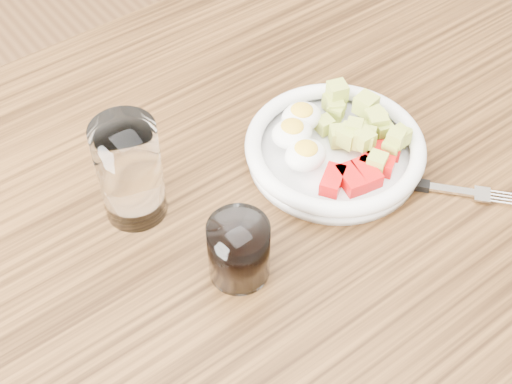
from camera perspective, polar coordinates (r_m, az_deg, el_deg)
The scene contains 5 objects.
dining_table at distance 0.95m, azimuth 0.85°, elevation -5.27°, with size 1.50×0.90×0.77m.
bowl at distance 0.91m, azimuth 6.31°, elevation 3.68°, with size 0.23×0.23×0.06m.
fork at distance 0.91m, azimuth 12.32°, elevation 0.64°, with size 0.15×0.17×0.01m.
water_glass at distance 0.83m, azimuth -10.06°, elevation 1.65°, with size 0.08×0.08×0.13m, color white.
coffee_glass at distance 0.78m, azimuth -1.38°, elevation -4.70°, with size 0.07×0.07×0.08m.
Camera 1 is at (-0.34, -0.43, 1.44)m, focal length 50.00 mm.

